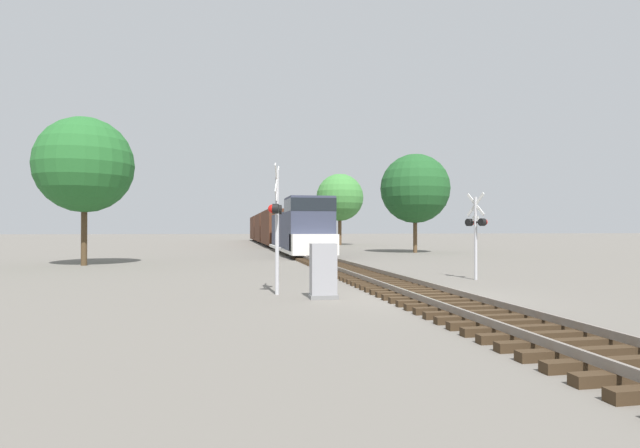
% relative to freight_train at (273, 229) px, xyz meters
% --- Properties ---
extents(ground_plane, '(400.00, 400.00, 0.00)m').
position_rel_freight_train_xyz_m(ground_plane, '(0.00, -48.04, -2.04)').
color(ground_plane, '#666059').
extents(rail_track_bed, '(2.60, 160.00, 0.31)m').
position_rel_freight_train_xyz_m(rail_track_bed, '(0.00, -48.04, -1.91)').
color(rail_track_bed, '#382819').
rests_on(rail_track_bed, ground).
extents(freight_train, '(3.07, 60.46, 4.20)m').
position_rel_freight_train_xyz_m(freight_train, '(0.00, 0.00, 0.00)').
color(freight_train, '#33384C').
rests_on(freight_train, ground).
extents(crossing_signal_near, '(0.50, 1.01, 3.96)m').
position_rel_freight_train_xyz_m(crossing_signal_near, '(-4.11, -46.58, 0.33)').
color(crossing_signal_near, '#B7B7BC').
rests_on(crossing_signal_near, ground).
extents(crossing_signal_far, '(0.56, 1.01, 3.43)m').
position_rel_freight_train_xyz_m(crossing_signal_far, '(4.08, -43.57, 0.03)').
color(crossing_signal_far, '#B7B7BC').
rests_on(crossing_signal_far, ground).
extents(relay_cabinet, '(0.80, 0.52, 1.58)m').
position_rel_freight_train_xyz_m(relay_cabinet, '(-2.87, -47.71, -1.27)').
color(relay_cabinet, slate).
rests_on(relay_cabinet, ground).
extents(tree_far_right, '(5.23, 5.23, 8.14)m').
position_rel_freight_train_xyz_m(tree_far_right, '(-13.27, -32.54, 3.47)').
color(tree_far_right, '#473521').
rests_on(tree_far_right, ground).
extents(tree_mid_background, '(5.86, 5.86, 8.37)m').
position_rel_freight_train_xyz_m(tree_mid_background, '(10.09, -21.77, 3.39)').
color(tree_mid_background, brown).
rests_on(tree_mid_background, ground).
extents(tree_deep_background, '(5.94, 5.94, 8.97)m').
position_rel_freight_train_xyz_m(tree_deep_background, '(8.41, -0.51, 3.94)').
color(tree_deep_background, brown).
rests_on(tree_deep_background, ground).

